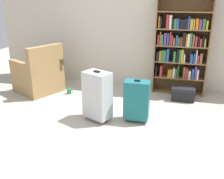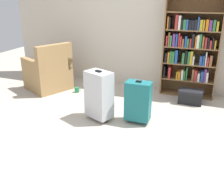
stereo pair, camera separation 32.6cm
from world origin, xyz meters
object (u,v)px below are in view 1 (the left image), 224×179
(suitcase_teal, at_px, (137,100))
(armchair, at_px, (39,75))
(bookshelf, at_px, (181,46))
(mug, at_px, (69,91))
(suitcase_silver, at_px, (97,95))
(storage_box, at_px, (183,93))

(suitcase_teal, bearing_deg, armchair, 159.51)
(bookshelf, relative_size, mug, 14.46)
(armchair, bearing_deg, mug, 2.30)
(suitcase_silver, bearing_deg, mug, 134.11)
(mug, xyz_separation_m, suitcase_teal, (1.38, -0.75, 0.28))
(mug, bearing_deg, armchair, -177.70)
(bookshelf, relative_size, storage_box, 4.44)
(armchair, relative_size, suitcase_silver, 1.25)
(mug, distance_m, suitcase_teal, 1.60)
(mug, relative_size, suitcase_silver, 0.16)
(armchair, height_order, suitcase_teal, armchair)
(bookshelf, xyz_separation_m, armchair, (-2.50, -0.64, -0.55))
(armchair, distance_m, storage_box, 2.63)
(bookshelf, height_order, armchair, bookshelf)
(mug, height_order, storage_box, storage_box)
(mug, bearing_deg, suitcase_teal, -28.62)
(armchair, distance_m, suitcase_silver, 1.64)
(suitcase_silver, distance_m, suitcase_teal, 0.56)
(bookshelf, bearing_deg, suitcase_teal, -111.58)
(suitcase_silver, bearing_deg, bookshelf, 53.57)
(armchair, bearing_deg, bookshelf, 14.44)
(suitcase_teal, bearing_deg, storage_box, 56.52)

